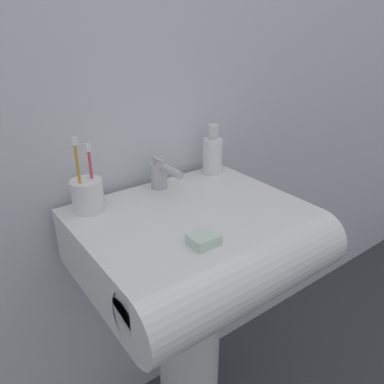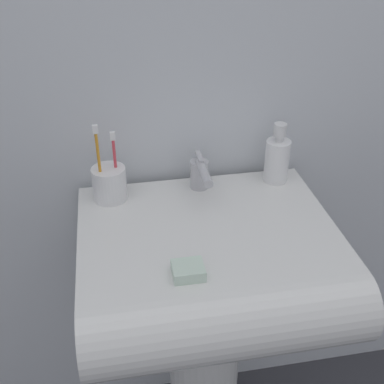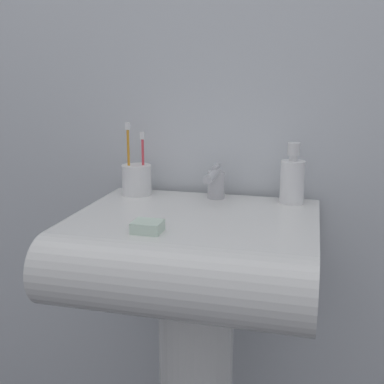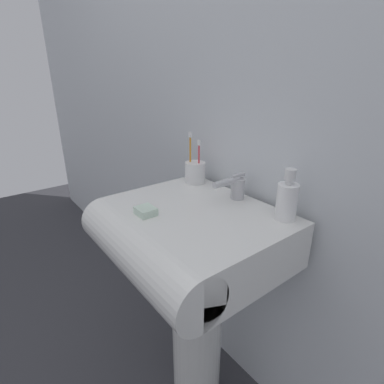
% 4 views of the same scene
% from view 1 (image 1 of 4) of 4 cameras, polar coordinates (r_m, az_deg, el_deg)
% --- Properties ---
extents(wall_back, '(5.00, 0.05, 2.40)m').
position_cam_1_polar(wall_back, '(1.10, -9.04, 18.26)').
color(wall_back, silver).
rests_on(wall_back, ground).
extents(sink_pedestal, '(0.19, 0.19, 0.71)m').
position_cam_1_polar(sink_pedestal, '(1.30, -0.47, -23.15)').
color(sink_pedestal, white).
rests_on(sink_pedestal, ground).
extents(sink_basin, '(0.58, 0.51, 0.16)m').
position_cam_1_polar(sink_basin, '(0.98, 1.43, -8.03)').
color(sink_basin, white).
rests_on(sink_basin, sink_pedestal).
extents(faucet, '(0.05, 0.14, 0.09)m').
position_cam_1_polar(faucet, '(1.09, -4.71, 2.76)').
color(faucet, '#B7B7BC').
rests_on(faucet, sink_basin).
extents(toothbrush_cup, '(0.08, 0.08, 0.20)m').
position_cam_1_polar(toothbrush_cup, '(1.00, -15.65, -0.38)').
color(toothbrush_cup, white).
rests_on(toothbrush_cup, sink_basin).
extents(soap_bottle, '(0.06, 0.06, 0.16)m').
position_cam_1_polar(soap_bottle, '(1.20, 3.16, 5.78)').
color(soap_bottle, white).
rests_on(soap_bottle, sink_basin).
extents(bar_soap, '(0.06, 0.05, 0.02)m').
position_cam_1_polar(bar_soap, '(0.83, 1.79, -7.24)').
color(bar_soap, silver).
rests_on(bar_soap, sink_basin).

